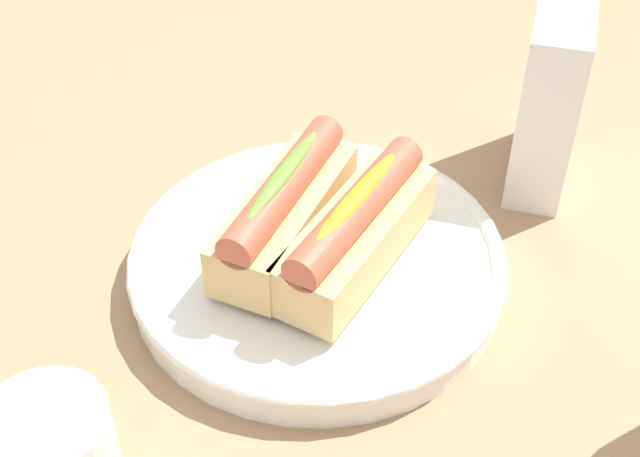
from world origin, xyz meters
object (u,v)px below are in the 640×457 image
Objects in this scene: hotdog_front at (285,209)px; hotdog_back at (356,231)px; serving_bowl at (320,263)px; napkin_box at (550,98)px.

hotdog_back is (-0.00, 0.05, 0.00)m from hotdog_front.
napkin_box is (-0.20, 0.09, 0.06)m from serving_bowl.
hotdog_back is at bearing 95.19° from hotdog_front.
hotdog_back reaches higher than serving_bowl.
hotdog_back is (-0.00, 0.03, 0.04)m from serving_bowl.
napkin_box is at bearing 149.79° from hotdog_front.
hotdog_back is at bearing -32.85° from napkin_box.
serving_bowl is 1.77× the size of hotdog_front.
hotdog_back is at bearing 95.19° from serving_bowl.
serving_bowl is at bearing -39.38° from napkin_box.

